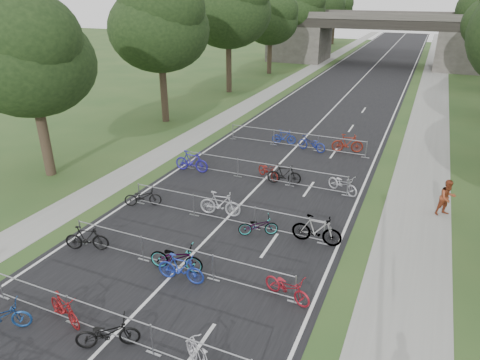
# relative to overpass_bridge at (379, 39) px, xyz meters

# --- Properties ---
(road) EXTENTS (11.00, 140.00, 0.01)m
(road) POSITION_rel_overpass_bridge_xyz_m (0.00, -15.00, -3.53)
(road) COLOR black
(road) RESTS_ON ground
(sidewalk_right) EXTENTS (3.00, 140.00, 0.01)m
(sidewalk_right) POSITION_rel_overpass_bridge_xyz_m (8.00, -15.00, -3.53)
(sidewalk_right) COLOR gray
(sidewalk_right) RESTS_ON ground
(sidewalk_left) EXTENTS (2.00, 140.00, 0.01)m
(sidewalk_left) POSITION_rel_overpass_bridge_xyz_m (-7.50, -15.00, -3.53)
(sidewalk_left) COLOR gray
(sidewalk_left) RESTS_ON ground
(lane_markings) EXTENTS (0.12, 140.00, 0.00)m
(lane_markings) POSITION_rel_overpass_bridge_xyz_m (0.00, -15.00, -3.53)
(lane_markings) COLOR silver
(lane_markings) RESTS_ON ground
(overpass_bridge) EXTENTS (31.00, 8.00, 7.05)m
(overpass_bridge) POSITION_rel_overpass_bridge_xyz_m (0.00, 0.00, 0.00)
(overpass_bridge) COLOR #41403A
(overpass_bridge) RESTS_ON ground
(tree_left_0) EXTENTS (6.72, 6.72, 10.25)m
(tree_left_0) POSITION_rel_overpass_bridge_xyz_m (-11.39, -49.07, 2.96)
(tree_left_0) COLOR #33261C
(tree_left_0) RESTS_ON ground
(tree_left_1) EXTENTS (7.56, 7.56, 11.53)m
(tree_left_1) POSITION_rel_overpass_bridge_xyz_m (-11.39, -37.07, 3.77)
(tree_left_1) COLOR #33261C
(tree_left_1) RESTS_ON ground
(tree_left_2) EXTENTS (8.40, 8.40, 12.81)m
(tree_left_2) POSITION_rel_overpass_bridge_xyz_m (-11.39, -25.07, 4.58)
(tree_left_2) COLOR #33261C
(tree_left_2) RESTS_ON ground
(tree_left_3) EXTENTS (6.72, 6.72, 10.25)m
(tree_left_3) POSITION_rel_overpass_bridge_xyz_m (-11.39, -13.07, 2.96)
(tree_left_3) COLOR #33261C
(tree_left_3) RESTS_ON ground
(tree_left_4) EXTENTS (7.56, 7.56, 11.53)m
(tree_left_4) POSITION_rel_overpass_bridge_xyz_m (-11.39, -1.07, 3.77)
(tree_left_4) COLOR #33261C
(tree_left_4) RESTS_ON ground
(tree_left_5) EXTENTS (8.40, 8.40, 12.81)m
(tree_left_5) POSITION_rel_overpass_bridge_xyz_m (-11.39, 10.93, 4.58)
(tree_left_5) COLOR #33261C
(tree_left_5) RESTS_ON ground
(tree_left_6) EXTENTS (6.72, 6.72, 10.25)m
(tree_left_6) POSITION_rel_overpass_bridge_xyz_m (-11.39, 22.93, 2.96)
(tree_left_6) COLOR #33261C
(tree_left_6) RESTS_ON ground
(tree_right_6) EXTENTS (7.17, 7.17, 10.93)m
(tree_right_6) POSITION_rel_overpass_bridge_xyz_m (13.11, 22.93, 3.39)
(tree_right_6) COLOR #33261C
(tree_right_6) RESTS_ON ground
(barrier_row_2) EXTENTS (9.70, 0.08, 1.10)m
(barrier_row_2) POSITION_rel_overpass_bridge_xyz_m (0.00, -57.80, -2.99)
(barrier_row_2) COLOR #929399
(barrier_row_2) RESTS_ON ground
(barrier_row_3) EXTENTS (9.70, 0.08, 1.10)m
(barrier_row_3) POSITION_rel_overpass_bridge_xyz_m (0.00, -54.00, -2.99)
(barrier_row_3) COLOR #929399
(barrier_row_3) RESTS_ON ground
(barrier_row_4) EXTENTS (9.70, 0.08, 1.10)m
(barrier_row_4) POSITION_rel_overpass_bridge_xyz_m (0.00, -50.00, -2.99)
(barrier_row_4) COLOR #929399
(barrier_row_4) RESTS_ON ground
(barrier_row_5) EXTENTS (9.70, 0.08, 1.10)m
(barrier_row_5) POSITION_rel_overpass_bridge_xyz_m (0.00, -45.00, -2.99)
(barrier_row_5) COLOR #929399
(barrier_row_5) RESTS_ON ground
(barrier_row_6) EXTENTS (9.70, 0.08, 1.10)m
(barrier_row_6) POSITION_rel_overpass_bridge_xyz_m (0.00, -39.00, -2.99)
(barrier_row_6) COLOR #929399
(barrier_row_6) RESTS_ON ground
(bike_8) EXTENTS (1.90, 1.51, 0.97)m
(bike_8) POSITION_rel_overpass_bridge_xyz_m (-3.34, -58.84, -3.05)
(bike_8) COLOR navy
(bike_8) RESTS_ON ground
(bike_9) EXTENTS (1.77, 0.95, 1.03)m
(bike_9) POSITION_rel_overpass_bridge_xyz_m (-1.75, -57.81, -3.02)
(bike_9) COLOR maroon
(bike_9) RESTS_ON ground
(bike_10) EXTENTS (1.93, 1.53, 0.98)m
(bike_10) POSITION_rel_overpass_bridge_xyz_m (0.16, -58.07, -3.04)
(bike_10) COLOR black
(bike_10) RESTS_ON ground
(bike_11) EXTENTS (1.68, 1.31, 1.01)m
(bike_11) POSITION_rel_overpass_bridge_xyz_m (3.09, -57.80, -3.03)
(bike_11) COLOR #B7B5BE
(bike_11) RESTS_ON ground
(bike_12) EXTENTS (1.85, 1.11, 1.08)m
(bike_12) POSITION_rel_overpass_bridge_xyz_m (-4.03, -54.28, -3.00)
(bike_12) COLOR black
(bike_12) RESTS_ON ground
(bike_13) EXTENTS (2.18, 1.05, 1.10)m
(bike_13) POSITION_rel_overpass_bridge_xyz_m (-0.01, -54.01, -2.98)
(bike_13) COLOR #929399
(bike_13) RESTS_ON ground
(bike_14) EXTENTS (1.87, 0.64, 1.10)m
(bike_14) POSITION_rel_overpass_bridge_xyz_m (0.50, -54.53, -2.98)
(bike_14) COLOR #1C339E
(bike_14) RESTS_ON ground
(bike_15) EXTENTS (1.94, 1.16, 0.96)m
(bike_15) POSITION_rel_overpass_bridge_xyz_m (4.30, -53.90, -3.05)
(bike_15) COLOR maroon
(bike_15) RESTS_ON ground
(bike_16) EXTENTS (1.87, 1.39, 0.94)m
(bike_16) POSITION_rel_overpass_bridge_xyz_m (-4.30, -50.12, -3.06)
(bike_16) COLOR black
(bike_16) RESTS_ON ground
(bike_17) EXTENTS (2.04, 0.85, 1.19)m
(bike_17) POSITION_rel_overpass_bridge_xyz_m (-0.42, -49.48, -2.94)
(bike_17) COLOR #ABADB3
(bike_17) RESTS_ON ground
(bike_18) EXTENTS (1.79, 1.31, 0.90)m
(bike_18) POSITION_rel_overpass_bridge_xyz_m (1.85, -50.41, -3.08)
(bike_18) COLOR #929399
(bike_18) RESTS_ON ground
(bike_19) EXTENTS (2.11, 0.64, 1.26)m
(bike_19) POSITION_rel_overpass_bridge_xyz_m (4.30, -50.05, -2.90)
(bike_19) COLOR #929399
(bike_19) RESTS_ON ground
(bike_20) EXTENTS (2.09, 0.68, 1.24)m
(bike_20) POSITION_rel_overpass_bridge_xyz_m (-4.30, -45.36, -2.91)
(bike_20) COLOR #221A94
(bike_20) RESTS_ON ground
(bike_21) EXTENTS (1.80, 1.44, 0.91)m
(bike_21) POSITION_rel_overpass_bridge_xyz_m (0.12, -44.52, -3.08)
(bike_21) COLOR maroon
(bike_21) RESTS_ON ground
(bike_22) EXTENTS (1.92, 0.92, 1.11)m
(bike_22) POSITION_rel_overpass_bridge_xyz_m (1.17, -44.88, -2.98)
(bike_22) COLOR black
(bike_22) RESTS_ON ground
(bike_23) EXTENTS (1.97, 1.49, 0.99)m
(bike_23) POSITION_rel_overpass_bridge_xyz_m (4.30, -44.71, -3.04)
(bike_23) COLOR silver
(bike_23) RESTS_ON ground
(bike_25) EXTENTS (1.69, 0.75, 0.98)m
(bike_25) POSITION_rel_overpass_bridge_xyz_m (-0.96, -38.54, -3.04)
(bike_25) COLOR navy
(bike_25) RESTS_ON ground
(bike_26) EXTENTS (2.08, 1.14, 1.04)m
(bike_26) POSITION_rel_overpass_bridge_xyz_m (1.14, -39.17, -3.01)
(bike_26) COLOR navy
(bike_26) RESTS_ON ground
(bike_27) EXTENTS (2.09, 1.08, 1.21)m
(bike_27) POSITION_rel_overpass_bridge_xyz_m (3.32, -38.43, -2.93)
(bike_27) COLOR maroon
(bike_27) RESTS_ON ground
(pedestrian_b) EXTENTS (1.08, 1.04, 1.75)m
(pedestrian_b) POSITION_rel_overpass_bridge_xyz_m (9.17, -45.16, -2.66)
(pedestrian_b) COLOR brown
(pedestrian_b) RESTS_ON ground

